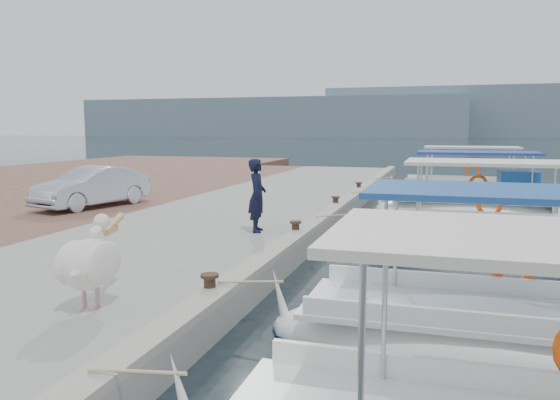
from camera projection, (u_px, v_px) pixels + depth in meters
The scene contains 13 objects.
ground at pixel (293, 271), 11.58m from camera, with size 400.00×400.00×0.00m, color black.
concrete_quay at pixel (243, 217), 17.16m from camera, with size 6.00×40.00×0.50m, color gray.
quay_curb at pixel (330, 211), 16.32m from camera, with size 0.44×40.00×0.12m, color gray.
cobblestone_strip at pixel (106, 210), 18.58m from camera, with size 4.00×40.00×0.50m, color brown.
distant_hills at pixel (524, 116), 193.47m from camera, with size 330.00×60.00×18.00m.
fishing_caique_b at pixel (495, 344), 7.35m from camera, with size 6.29×2.17×2.83m.
fishing_caique_c at pixel (479, 245), 13.66m from camera, with size 6.63×2.50×2.83m.
fishing_caique_d at pixel (473, 209), 19.23m from camera, with size 6.69×2.46×2.83m.
fishing_caique_e at pixel (466, 193), 24.71m from camera, with size 6.79×2.24×2.83m.
mooring_bollards at pixel (296, 227), 13.02m from camera, with size 0.28×20.28×0.33m.
pelican at pixel (91, 261), 7.66m from camera, with size 0.72×1.66×1.28m.
fisherman at pixel (257, 195), 13.28m from camera, with size 0.65×0.43×1.79m, color black.
parked_car at pixel (92, 187), 17.62m from camera, with size 1.37×3.94×1.30m, color silver.
Camera 1 is at (2.99, -10.89, 3.00)m, focal length 35.00 mm.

